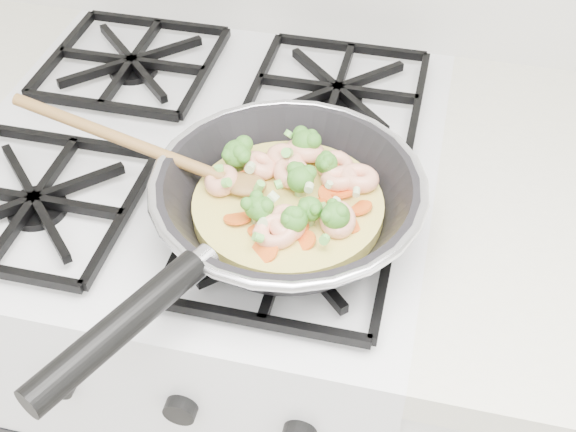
# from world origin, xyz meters

# --- Properties ---
(stove) EXTENTS (0.60, 0.60, 0.92)m
(stove) POSITION_xyz_m (0.00, 1.70, 0.46)
(stove) COLOR white
(stove) RESTS_ON ground
(skillet) EXTENTS (0.48, 0.47, 0.10)m
(skillet) POSITION_xyz_m (0.14, 1.58, 0.96)
(skillet) COLOR black
(skillet) RESTS_ON stove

